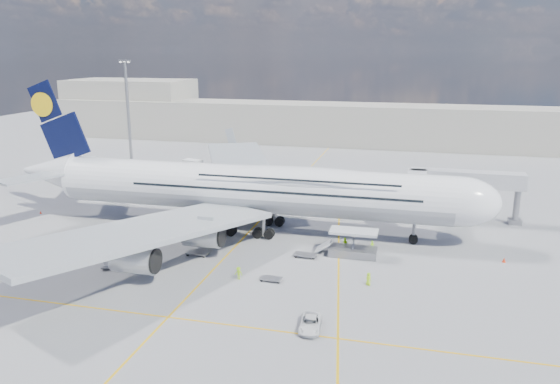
% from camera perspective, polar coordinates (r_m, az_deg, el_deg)
% --- Properties ---
extents(ground, '(300.00, 300.00, 0.00)m').
position_cam_1_polar(ground, '(77.64, -5.25, -6.26)').
color(ground, gray).
rests_on(ground, ground).
extents(taxi_line_main, '(0.25, 220.00, 0.01)m').
position_cam_1_polar(taxi_line_main, '(77.64, -5.25, -6.26)').
color(taxi_line_main, '#E5A90C').
rests_on(taxi_line_main, ground).
extents(taxi_line_cross, '(120.00, 0.25, 0.01)m').
position_cam_1_polar(taxi_line_cross, '(60.78, -11.61, -12.69)').
color(taxi_line_cross, '#E5A90C').
rests_on(taxi_line_cross, ground).
extents(taxi_line_diag, '(14.16, 99.06, 0.01)m').
position_cam_1_polar(taxi_line_diag, '(83.69, 6.17, -4.71)').
color(taxi_line_diag, '#E5A90C').
rests_on(taxi_line_diag, ground).
extents(airliner, '(77.26, 79.15, 23.71)m').
position_cam_1_polar(airliner, '(84.56, -2.96, 0.41)').
color(airliner, white).
rests_on(airliner, ground).
extents(jet_bridge, '(18.80, 12.10, 8.50)m').
position_cam_1_polar(jet_bridge, '(91.79, 17.08, 0.91)').
color(jet_bridge, '#B7B7BC').
rests_on(jet_bridge, ground).
extents(cargo_loader, '(8.53, 3.20, 3.67)m').
position_cam_1_polar(cargo_loader, '(76.31, 7.53, -5.70)').
color(cargo_loader, silver).
rests_on(cargo_loader, ground).
extents(light_mast, '(3.00, 0.70, 25.50)m').
position_cam_1_polar(light_mast, '(131.17, -15.56, 7.79)').
color(light_mast, gray).
rests_on(light_mast, ground).
extents(terminal, '(180.00, 16.00, 12.00)m').
position_cam_1_polar(terminal, '(166.55, 5.60, 7.09)').
color(terminal, '#B2AD9E').
rests_on(terminal, ground).
extents(hangar, '(40.00, 22.00, 18.00)m').
position_cam_1_polar(hangar, '(193.92, -15.28, 8.60)').
color(hangar, '#B2AD9E').
rests_on(hangar, ground).
extents(tree_line, '(160.00, 6.00, 8.00)m').
position_cam_1_polar(tree_line, '(210.23, 18.43, 7.43)').
color(tree_line, '#193814').
rests_on(tree_line, ground).
extents(dolly_row_a, '(3.62, 2.83, 0.47)m').
position_cam_1_polar(dolly_row_a, '(75.00, -16.92, -7.33)').
color(dolly_row_a, gray).
rests_on(dolly_row_a, ground).
extents(dolly_row_b, '(3.80, 2.67, 0.50)m').
position_cam_1_polar(dolly_row_b, '(81.68, -18.90, -5.66)').
color(dolly_row_b, gray).
rests_on(dolly_row_b, ground).
extents(dolly_row_c, '(3.12, 1.80, 0.44)m').
position_cam_1_polar(dolly_row_c, '(76.86, -8.60, -6.32)').
color(dolly_row_c, gray).
rests_on(dolly_row_c, ground).
extents(dolly_back, '(3.50, 2.24, 0.48)m').
position_cam_1_polar(dolly_back, '(88.05, -20.87, -4.38)').
color(dolly_back, gray).
rests_on(dolly_back, ground).
extents(dolly_nose_far, '(2.73, 1.53, 0.39)m').
position_cam_1_polar(dolly_nose_far, '(68.06, -0.94, -9.01)').
color(dolly_nose_far, gray).
rests_on(dolly_nose_far, ground).
extents(dolly_nose_near, '(3.17, 1.81, 0.45)m').
position_cam_1_polar(dolly_nose_near, '(75.50, 2.67, -6.54)').
color(dolly_nose_near, gray).
rests_on(dolly_nose_near, ground).
extents(baggage_tug, '(3.27, 1.81, 1.95)m').
position_cam_1_polar(baggage_tug, '(74.80, -16.66, -6.96)').
color(baggage_tug, white).
rests_on(baggage_tug, ground).
extents(catering_truck_inner, '(7.84, 4.86, 4.36)m').
position_cam_1_polar(catering_truck_inner, '(111.37, -5.90, 1.28)').
color(catering_truck_inner, gray).
rests_on(catering_truck_inner, ground).
extents(catering_truck_outer, '(6.43, 3.89, 3.58)m').
position_cam_1_polar(catering_truck_outer, '(125.06, -8.85, 2.47)').
color(catering_truck_outer, gray).
rests_on(catering_truck_outer, ground).
extents(service_van, '(2.51, 4.73, 1.27)m').
position_cam_1_polar(service_van, '(57.08, 3.18, -13.58)').
color(service_van, white).
rests_on(service_van, ground).
extents(crew_nose, '(0.67, 0.49, 1.69)m').
position_cam_1_polar(crew_nose, '(78.04, 9.61, -5.64)').
color(crew_nose, '#A0F419').
rests_on(crew_nose, ground).
extents(crew_loader, '(1.07, 1.11, 1.81)m').
position_cam_1_polar(crew_loader, '(78.32, 6.79, -5.41)').
color(crew_loader, '#B8FF1A').
rests_on(crew_loader, ground).
extents(crew_wing, '(0.54, 1.01, 1.64)m').
position_cam_1_polar(crew_wing, '(88.19, -16.41, -3.67)').
color(crew_wing, '#ABFF1A').
rests_on(crew_wing, ground).
extents(crew_van, '(0.93, 0.89, 1.60)m').
position_cam_1_polar(crew_van, '(67.51, 9.23, -8.96)').
color(crew_van, '#AFEC18').
rests_on(crew_van, ground).
extents(crew_tug, '(1.12, 0.72, 1.64)m').
position_cam_1_polar(crew_tug, '(68.42, -4.36, -8.46)').
color(crew_tug, '#9FDE17').
rests_on(crew_tug, ground).
extents(cone_nose, '(0.50, 0.50, 0.64)m').
position_cam_1_polar(cone_nose, '(79.55, 22.37, -6.59)').
color(cone_nose, '#FD330D').
rests_on(cone_nose, ground).
extents(cone_wing_left_inner, '(0.44, 0.44, 0.55)m').
position_cam_1_polar(cone_wing_left_inner, '(105.99, -1.34, -0.33)').
color(cone_wing_left_inner, '#FD330D').
rests_on(cone_wing_left_inner, ground).
extents(cone_wing_left_outer, '(0.46, 0.46, 0.59)m').
position_cam_1_polar(cone_wing_left_outer, '(115.19, -9.11, 0.71)').
color(cone_wing_left_outer, '#FD330D').
rests_on(cone_wing_left_outer, ground).
extents(cone_wing_right_inner, '(0.39, 0.39, 0.50)m').
position_cam_1_polar(cone_wing_right_inner, '(82.62, -10.12, -4.95)').
color(cone_wing_right_inner, '#FD330D').
rests_on(cone_wing_right_inner, ground).
extents(cone_wing_right_outer, '(0.48, 0.48, 0.61)m').
position_cam_1_polar(cone_wing_right_outer, '(74.37, -16.87, -7.57)').
color(cone_wing_right_outer, '#FD330D').
rests_on(cone_wing_right_outer, ground).
extents(cone_tail, '(0.39, 0.39, 0.50)m').
position_cam_1_polar(cone_tail, '(103.65, -23.74, -1.95)').
color(cone_tail, '#FD330D').
rests_on(cone_tail, ground).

